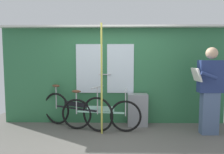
% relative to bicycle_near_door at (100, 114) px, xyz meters
% --- Properties ---
extents(ground_plane, '(6.03, 4.29, 0.04)m').
position_rel_bicycle_near_door_xyz_m(ground_plane, '(0.28, -0.79, -0.37)').
color(ground_plane, '#56544F').
extents(train_door_wall, '(5.03, 0.28, 2.20)m').
position_rel_bicycle_near_door_xyz_m(train_door_wall, '(0.27, 0.55, 0.80)').
color(train_door_wall, '#2D6B42').
rests_on(train_door_wall, ground_plane).
extents(bicycle_near_door, '(1.67, 0.44, 0.86)m').
position_rel_bicycle_near_door_xyz_m(bicycle_near_door, '(0.00, 0.00, 0.00)').
color(bicycle_near_door, black).
rests_on(bicycle_near_door, ground_plane).
extents(bicycle_leaning_behind, '(1.64, 0.86, 0.93)m').
position_rel_bicycle_near_door_xyz_m(bicycle_leaning_behind, '(-0.54, 0.17, 0.03)').
color(bicycle_leaning_behind, black).
rests_on(bicycle_leaning_behind, ground_plane).
extents(passenger_reading_newspaper, '(0.57, 0.50, 1.70)m').
position_rel_bicycle_near_door_xyz_m(passenger_reading_newspaper, '(2.15, -0.16, 0.55)').
color(passenger_reading_newspaper, slate).
rests_on(passenger_reading_newspaper, ground_plane).
extents(trash_bin_by_wall, '(0.43, 0.28, 0.71)m').
position_rel_bicycle_near_door_xyz_m(trash_bin_by_wall, '(0.80, 0.34, 0.01)').
color(trash_bin_by_wall, gray).
rests_on(trash_bin_by_wall, ground_plane).
extents(handrail_pole, '(0.04, 0.04, 2.16)m').
position_rel_bicycle_near_door_xyz_m(handrail_pole, '(0.05, -0.18, 0.73)').
color(handrail_pole, '#C6C14C').
rests_on(handrail_pole, ground_plane).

